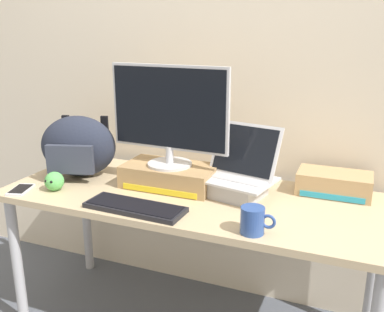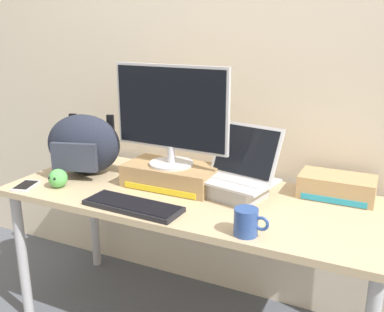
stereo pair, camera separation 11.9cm
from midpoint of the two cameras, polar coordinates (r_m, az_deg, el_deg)
name	(u,v)px [view 2 (the right image)]	position (r m, az deg, el deg)	size (l,w,h in m)	color
back_wall	(230,55)	(2.24, 6.64, 13.09)	(7.00, 0.10, 2.60)	beige
desk	(192,209)	(1.99, 1.72, -7.00)	(1.72, 0.69, 0.71)	tan
toner_box_yellow	(172,175)	(2.04, -1.05, -2.56)	(0.43, 0.24, 0.10)	#A88456
desktop_monitor	(170,114)	(1.97, -1.12, 5.52)	(0.58, 0.21, 0.46)	silver
open_laptop	(238,182)	(1.93, 7.79, -3.47)	(0.36, 0.31, 0.31)	#ADADB2
external_keyboard	(133,206)	(1.82, -5.93, -6.53)	(0.43, 0.17, 0.02)	black
messenger_backpack	(84,145)	(2.24, -12.61, 1.45)	(0.42, 0.33, 0.31)	#232838
coffee_mug	(247,222)	(1.59, 9.34, -8.59)	(0.13, 0.09, 0.10)	#2D4C93
cell_phone	(26,186)	(2.17, -19.57, -3.72)	(0.11, 0.16, 0.01)	silver
plush_toy	(58,178)	(2.11, -15.69, -2.85)	(0.09, 0.09, 0.09)	#56B256
toner_box_cyan	(337,187)	(2.03, 20.13, -3.82)	(0.32, 0.18, 0.10)	tan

